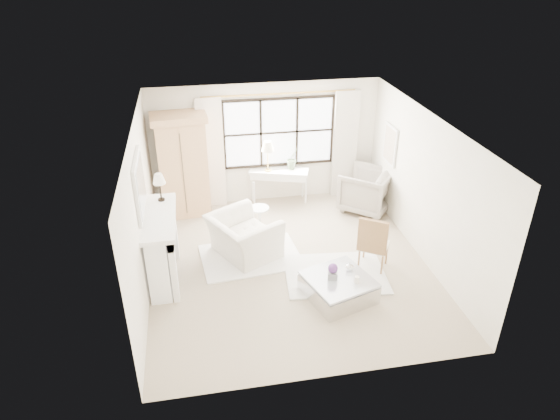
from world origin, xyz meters
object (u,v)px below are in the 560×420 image
Objects in this scene: armoire at (183,165)px; club_armchair at (244,236)px; console_table at (279,186)px; coffee_table at (338,288)px.

armoire is 2.28m from club_armchair.
console_table reaches higher than club_armchair.
armoire is 1.63× the size of console_table.
coffee_table is at bearing -59.44° from armoire.
club_armchair is at bearing -99.64° from console_table.
console_table is 3.62m from coffee_table.
club_armchair is 2.11m from coffee_table.
armoire reaches higher than console_table.
armoire is 1.84× the size of club_armchair.
coffee_table is at bearing -66.86° from console_table.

